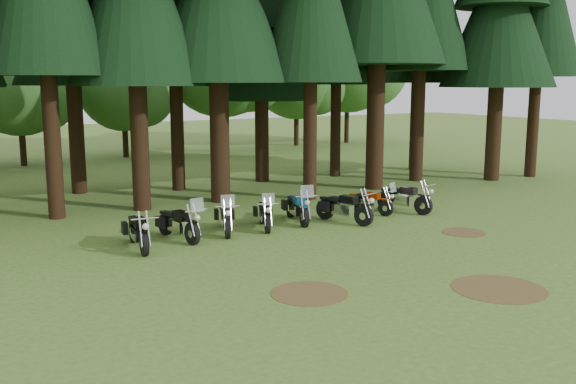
% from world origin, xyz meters
% --- Properties ---
extents(ground, '(120.00, 120.00, 0.00)m').
position_xyz_m(ground, '(0.00, 0.00, 0.00)').
color(ground, '#3C5F1F').
rests_on(ground, ground).
extents(pine_back_4, '(4.94, 4.94, 13.78)m').
position_xyz_m(pine_back_4, '(4.04, 13.25, 8.25)').
color(pine_back_4, black).
rests_on(pine_back_4, ground).
extents(decid_3, '(6.12, 5.95, 7.65)m').
position_xyz_m(decid_3, '(-4.71, 25.13, 4.51)').
color(decid_3, black).
rests_on(decid_3, ground).
extents(decid_4, '(5.93, 5.76, 7.41)m').
position_xyz_m(decid_4, '(1.58, 26.32, 4.37)').
color(decid_4, black).
rests_on(decid_4, ground).
extents(decid_5, '(8.45, 8.21, 10.56)m').
position_xyz_m(decid_5, '(8.29, 25.71, 6.23)').
color(decid_5, black).
rests_on(decid_5, ground).
extents(decid_6, '(7.06, 6.86, 8.82)m').
position_xyz_m(decid_6, '(14.85, 27.01, 5.20)').
color(decid_6, black).
rests_on(decid_6, ground).
extents(decid_7, '(8.44, 8.20, 10.55)m').
position_xyz_m(decid_7, '(19.46, 26.83, 6.22)').
color(decid_7, black).
rests_on(decid_7, ground).
extents(dirt_patch_0, '(1.80, 1.80, 0.01)m').
position_xyz_m(dirt_patch_0, '(-3.00, -2.00, 0.01)').
color(dirt_patch_0, '#4C3D1E').
rests_on(dirt_patch_0, ground).
extents(dirt_patch_1, '(1.40, 1.40, 0.01)m').
position_xyz_m(dirt_patch_1, '(4.50, 0.50, 0.01)').
color(dirt_patch_1, '#4C3D1E').
rests_on(dirt_patch_1, ground).
extents(dirt_patch_2, '(2.20, 2.20, 0.01)m').
position_xyz_m(dirt_patch_2, '(1.00, -4.00, 0.01)').
color(dirt_patch_2, '#4C3D1E').
rests_on(dirt_patch_2, ground).
extents(motorcycle_0, '(0.44, 2.33, 0.95)m').
position_xyz_m(motorcycle_0, '(-5.12, 3.88, 0.48)').
color(motorcycle_0, black).
rests_on(motorcycle_0, ground).
extents(motorcycle_1, '(0.67, 2.32, 1.45)m').
position_xyz_m(motorcycle_1, '(-3.73, 4.29, 0.49)').
color(motorcycle_1, black).
rests_on(motorcycle_1, ground).
extents(motorcycle_2, '(1.07, 2.20, 1.42)m').
position_xyz_m(motorcycle_2, '(-2.09, 4.41, 0.47)').
color(motorcycle_2, black).
rests_on(motorcycle_2, ground).
extents(motorcycle_3, '(1.04, 2.07, 1.35)m').
position_xyz_m(motorcycle_3, '(-0.70, 4.33, 0.45)').
color(motorcycle_3, black).
rests_on(motorcycle_3, ground).
extents(motorcycle_4, '(0.86, 2.32, 1.47)m').
position_xyz_m(motorcycle_4, '(0.70, 4.55, 0.49)').
color(motorcycle_4, black).
rests_on(motorcycle_4, ground).
extents(motorcycle_5, '(0.85, 2.29, 0.96)m').
position_xyz_m(motorcycle_5, '(2.04, 3.69, 0.49)').
color(motorcycle_5, black).
rests_on(motorcycle_5, ground).
extents(motorcycle_6, '(0.95, 1.94, 1.25)m').
position_xyz_m(motorcycle_6, '(3.72, 4.41, 0.42)').
color(motorcycle_6, black).
rests_on(motorcycle_6, ground).
extents(motorcycle_7, '(0.81, 2.28, 0.95)m').
position_xyz_m(motorcycle_7, '(5.03, 4.03, 0.49)').
color(motorcycle_7, black).
rests_on(motorcycle_7, ground).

